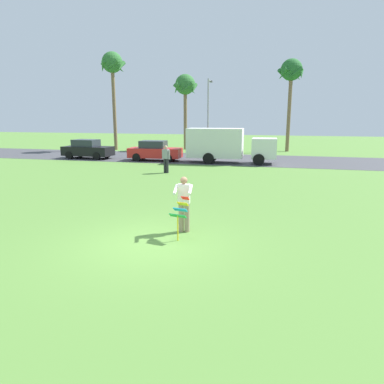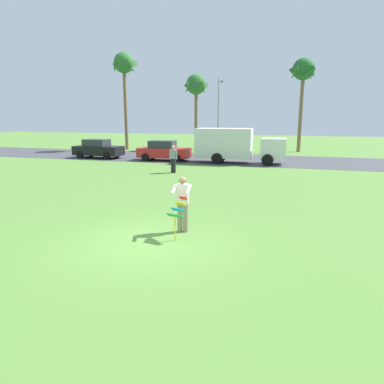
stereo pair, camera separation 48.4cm
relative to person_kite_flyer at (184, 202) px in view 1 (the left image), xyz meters
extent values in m
plane|color=#568438|center=(-0.66, -1.22, -0.95)|extent=(120.00, 120.00, 0.00)
cube|color=#424247|center=(-0.66, 19.11, -0.95)|extent=(120.00, 8.00, 0.01)
cylinder|color=gray|center=(0.09, 0.03, -0.50)|extent=(0.16, 0.16, 0.90)
cylinder|color=gray|center=(-0.09, 0.01, -0.50)|extent=(0.16, 0.16, 0.90)
cube|color=silver|center=(0.00, 0.02, 0.25)|extent=(0.39, 0.27, 0.60)
sphere|color=#9E7051|center=(0.00, 0.02, 0.67)|extent=(0.22, 0.22, 0.22)
cylinder|color=silver|center=(0.25, -0.19, 0.43)|extent=(0.17, 0.59, 0.24)
cylinder|color=silver|center=(-0.18, -0.26, 0.43)|extent=(0.17, 0.59, 0.24)
cube|color=red|center=(0.13, -0.32, 0.20)|extent=(0.25, 0.18, 0.12)
cube|color=yellow|center=(0.10, -0.48, 0.07)|extent=(0.34, 0.20, 0.12)
cube|color=#1E99D8|center=(0.07, -0.64, -0.07)|extent=(0.43, 0.21, 0.12)
cube|color=green|center=(0.04, -0.80, -0.21)|extent=(0.53, 0.23, 0.12)
cylinder|color=yellow|center=(0.04, -0.80, -0.58)|extent=(0.04, 0.04, 0.74)
cube|color=black|center=(-13.08, 16.71, -0.31)|extent=(4.26, 1.86, 0.76)
cube|color=#282D38|center=(-13.23, 16.71, 0.35)|extent=(2.07, 1.47, 0.60)
cylinder|color=black|center=(-11.75, 17.47, -0.63)|extent=(0.65, 0.24, 0.64)
cylinder|color=black|center=(-11.81, 15.85, -0.63)|extent=(0.65, 0.24, 0.64)
cylinder|color=black|center=(-14.35, 17.57, -0.63)|extent=(0.65, 0.24, 0.64)
cylinder|color=black|center=(-14.41, 15.95, -0.63)|extent=(0.65, 0.24, 0.64)
cube|color=red|center=(-7.03, 16.71, -0.31)|extent=(4.26, 1.86, 0.76)
cube|color=#282D38|center=(-7.18, 16.70, 0.35)|extent=(2.07, 1.47, 0.60)
cylinder|color=black|center=(-5.76, 17.57, -0.63)|extent=(0.65, 0.24, 0.64)
cylinder|color=black|center=(-5.70, 15.95, -0.63)|extent=(0.65, 0.24, 0.64)
cylinder|color=black|center=(-8.36, 17.47, -0.63)|extent=(0.65, 0.24, 0.64)
cylinder|color=black|center=(-8.30, 15.85, -0.63)|extent=(0.65, 0.24, 0.64)
cube|color=silver|center=(1.57, 16.81, 0.22)|extent=(1.87, 1.96, 1.50)
cube|color=silver|center=(-2.12, 16.68, 0.57)|extent=(4.27, 2.15, 2.20)
cylinder|color=black|center=(1.19, 17.72, -0.53)|extent=(0.85, 0.31, 0.84)
cylinder|color=black|center=(1.26, 15.88, -0.53)|extent=(0.85, 0.31, 0.84)
cylinder|color=black|center=(-2.51, 17.59, -0.53)|extent=(0.85, 0.31, 0.84)
cylinder|color=black|center=(-2.45, 15.75, -0.53)|extent=(0.85, 0.31, 0.84)
cylinder|color=brown|center=(-14.39, 24.63, 3.41)|extent=(0.36, 0.36, 8.72)
sphere|color=#2D6B2D|center=(-14.39, 24.63, 7.97)|extent=(2.10, 2.10, 2.10)
cone|color=#2D6B2D|center=(-13.44, 24.63, 7.52)|extent=(0.44, 1.56, 1.28)
cone|color=#2D6B2D|center=(-14.10, 25.53, 7.52)|extent=(1.62, 0.90, 1.28)
cone|color=#2D6B2D|center=(-15.16, 25.19, 7.52)|extent=(1.27, 1.52, 1.28)
cone|color=#2D6B2D|center=(-15.16, 24.07, 7.52)|extent=(1.27, 1.52, 1.28)
cone|color=#2D6B2D|center=(-14.10, 23.73, 7.52)|extent=(1.62, 0.90, 1.28)
cylinder|color=brown|center=(-7.32, 27.04, 2.35)|extent=(0.36, 0.36, 6.60)
sphere|color=#2D6B2D|center=(-7.32, 27.04, 5.85)|extent=(2.10, 2.10, 2.10)
cone|color=#2D6B2D|center=(-6.37, 27.04, 5.40)|extent=(0.44, 1.56, 1.28)
cone|color=#2D6B2D|center=(-7.03, 27.94, 5.40)|extent=(1.62, 0.90, 1.28)
cone|color=#2D6B2D|center=(-8.09, 27.60, 5.40)|extent=(1.27, 1.52, 1.28)
cone|color=#2D6B2D|center=(-8.09, 26.48, 5.40)|extent=(1.27, 1.52, 1.28)
cone|color=#2D6B2D|center=(-7.03, 26.14, 5.40)|extent=(1.62, 0.90, 1.28)
cylinder|color=brown|center=(3.40, 27.35, 2.94)|extent=(0.36, 0.36, 7.79)
sphere|color=#236028|center=(3.40, 27.35, 7.04)|extent=(2.10, 2.10, 2.10)
cone|color=#236028|center=(4.35, 27.35, 6.59)|extent=(0.44, 1.56, 1.28)
cone|color=#236028|center=(3.69, 28.25, 6.59)|extent=(1.62, 0.90, 1.28)
cone|color=#236028|center=(2.63, 27.91, 6.59)|extent=(1.27, 1.52, 1.28)
cone|color=#236028|center=(2.63, 26.79, 6.59)|extent=(1.27, 1.52, 1.28)
cone|color=#236028|center=(3.69, 26.44, 6.59)|extent=(1.62, 0.90, 1.28)
cylinder|color=#9E9EA3|center=(-4.19, 23.89, 2.55)|extent=(0.16, 0.16, 7.00)
cylinder|color=#9E9EA3|center=(-4.19, 24.59, 5.95)|extent=(0.10, 1.40, 0.10)
cube|color=#4C4C51|center=(-4.19, 25.24, 5.91)|extent=(0.24, 0.44, 0.16)
cylinder|color=#26262B|center=(-4.11, 10.90, -0.50)|extent=(0.16, 0.16, 0.90)
cylinder|color=#26262B|center=(-4.28, 10.95, -0.50)|extent=(0.16, 0.16, 0.90)
cube|color=gray|center=(-4.20, 10.92, 0.25)|extent=(0.40, 0.30, 0.60)
sphere|color=tan|center=(-4.20, 10.92, 0.67)|extent=(0.22, 0.22, 0.22)
cylinder|color=gray|center=(-3.96, 10.87, 0.21)|extent=(0.09, 0.09, 0.58)
cylinder|color=gray|center=(-4.43, 10.98, 0.21)|extent=(0.09, 0.09, 0.58)
camera|label=1|loc=(2.78, -9.98, 2.55)|focal=32.80mm
camera|label=2|loc=(3.25, -9.85, 2.55)|focal=32.80mm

